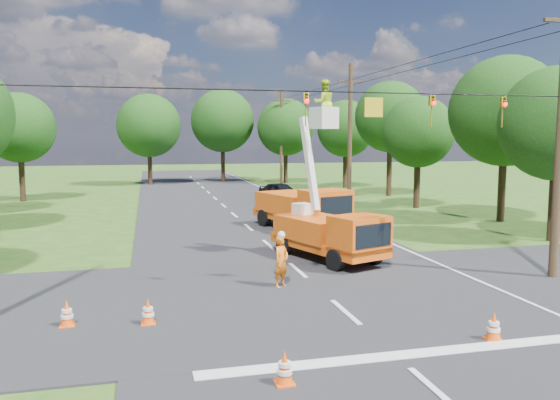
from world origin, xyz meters
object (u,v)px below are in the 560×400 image
object	(u,v)px
traffic_cone_5	(67,314)
pole_right_mid	(350,135)
traffic_cone_1	(494,327)
traffic_cone_2	(339,245)
second_truck	(303,208)
traffic_cone_6	(299,213)
traffic_cone_4	(148,312)
tree_far_a	(149,126)
bucket_truck	(329,221)
tree_right_d	(390,117)
tree_right_e	(346,129)
tree_right_b	(505,111)
traffic_cone_0	(285,368)
traffic_cone_3	(303,231)
tree_right_a	(558,124)
tree_left_f	(19,128)
pole_right_far	(281,136)
ground_worker	(281,262)
tree_far_c	(286,127)
distant_car	(281,191)
tree_far_b	(223,121)
tree_right_c	(418,132)

from	to	relation	value
traffic_cone_5	pole_right_mid	bearing A→B (deg)	53.25
traffic_cone_1	traffic_cone_2	bearing A→B (deg)	90.94
second_truck	traffic_cone_6	xyz separation A→B (m)	(0.87, 3.93, -0.85)
traffic_cone_4	tree_far_a	distance (m)	45.05
bucket_truck	tree_right_d	size ratio (longest dim) A/B	0.74
bucket_truck	traffic_cone_1	bearing A→B (deg)	-103.52
bucket_truck	tree_right_e	size ratio (longest dim) A/B	0.83
tree_right_b	tree_right_e	world-z (taller)	tree_right_b
traffic_cone_0	traffic_cone_3	world-z (taller)	same
traffic_cone_5	tree_right_a	bearing A→B (deg)	19.31
second_truck	tree_right_a	xyz separation A→B (m)	(10.80, -5.64, 4.36)
traffic_cone_5	tree_left_f	world-z (taller)	tree_left_f
traffic_cone_4	pole_right_far	size ratio (longest dim) A/B	0.07
traffic_cone_6	tree_right_e	distance (m)	22.63
bucket_truck	traffic_cone_5	distance (m)	10.92
bucket_truck	traffic_cone_4	world-z (taller)	bucket_truck
tree_right_b	traffic_cone_1	bearing A→B (deg)	-126.06
ground_worker	tree_far_c	xyz separation A→B (m)	(10.60, 40.94, 5.20)
traffic_cone_2	tree_right_a	world-z (taller)	tree_right_a
distant_car	traffic_cone_4	xyz separation A→B (m)	(-10.29, -27.33, -0.35)
bucket_truck	traffic_cone_1	distance (m)	9.45
traffic_cone_4	tree_far_c	bearing A→B (deg)	71.18
tree_right_e	tree_far_a	world-z (taller)	tree_far_a
traffic_cone_0	tree_far_b	size ratio (longest dim) A/B	0.07
traffic_cone_2	pole_right_far	world-z (taller)	pole_right_far
bucket_truck	pole_right_mid	world-z (taller)	pole_right_mid
tree_right_c	tree_right_d	bearing A→B (deg)	78.69
ground_worker	traffic_cone_5	distance (m)	6.79
tree_right_c	tree_far_c	world-z (taller)	tree_far_c
second_truck	distant_car	xyz separation A→B (m)	(2.20, 14.02, -0.49)
pole_right_mid	traffic_cone_6	bearing A→B (deg)	-138.03
tree_right_b	second_truck	bearing A→B (deg)	-178.31
traffic_cone_6	pole_right_mid	bearing A→B (deg)	41.97
tree_right_d	tree_far_a	size ratio (longest dim) A/B	1.02
pole_right_mid	pole_right_far	xyz separation A→B (m)	(0.00, 20.00, 0.00)
tree_right_b	distant_car	bearing A→B (deg)	126.47
distant_car	traffic_cone_2	xyz separation A→B (m)	(-2.33, -19.95, -0.35)
ground_worker	tree_far_a	distance (m)	42.46
traffic_cone_3	tree_right_e	size ratio (longest dim) A/B	0.08
pole_right_far	tree_far_a	world-z (taller)	pole_right_far
tree_far_b	traffic_cone_1	bearing A→B (deg)	-90.29
tree_left_f	traffic_cone_0	bearing A→B (deg)	-71.47
traffic_cone_2	tree_left_f	bearing A→B (deg)	125.57
pole_right_mid	tree_right_a	size ratio (longest dim) A/B	1.21
second_truck	distant_car	world-z (taller)	second_truck
tree_right_e	tree_right_c	bearing A→B (deg)	-92.15
pole_right_far	tree_right_b	bearing A→B (deg)	-76.93
tree_right_c	tree_right_e	xyz separation A→B (m)	(0.60, 16.00, 0.50)
distant_car	traffic_cone_3	bearing A→B (deg)	-124.72
tree_right_e	ground_worker	bearing A→B (deg)	-113.70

